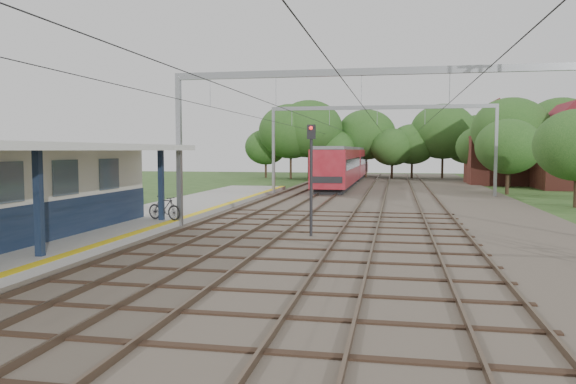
# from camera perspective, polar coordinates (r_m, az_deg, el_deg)

# --- Properties ---
(ground) EXTENTS (160.00, 160.00, 0.00)m
(ground) POSITION_cam_1_polar(r_m,az_deg,el_deg) (10.84, -15.91, -15.04)
(ground) COLOR #2D4C1E
(ground) RESTS_ON ground
(ballast_bed) EXTENTS (18.00, 90.00, 0.10)m
(ballast_bed) POSITION_cam_1_polar(r_m,az_deg,el_deg) (39.27, 9.87, -0.92)
(ballast_bed) COLOR #473D33
(ballast_bed) RESTS_ON ground
(platform) EXTENTS (5.00, 52.00, 0.35)m
(platform) POSITION_cam_1_polar(r_m,az_deg,el_deg) (26.34, -16.77, -3.29)
(platform) COLOR gray
(platform) RESTS_ON ground
(yellow_stripe) EXTENTS (0.45, 52.00, 0.01)m
(yellow_stripe) POSITION_cam_1_polar(r_m,az_deg,el_deg) (25.35, -12.27, -3.08)
(yellow_stripe) COLOR yellow
(yellow_stripe) RESTS_ON platform
(rail_tracks) EXTENTS (11.80, 88.00, 0.15)m
(rail_tracks) POSITION_cam_1_polar(r_m,az_deg,el_deg) (39.38, 6.23, -0.68)
(rail_tracks) COLOR brown
(rail_tracks) RESTS_ON ballast_bed
(catenary_system) EXTENTS (17.22, 88.00, 7.00)m
(catenary_system) POSITION_cam_1_polar(r_m,az_deg,el_deg) (34.47, 8.81, 7.47)
(catenary_system) COLOR gray
(catenary_system) RESTS_ON ground
(tree_band) EXTENTS (31.72, 30.88, 8.82)m
(tree_band) POSITION_cam_1_polar(r_m,az_deg,el_deg) (66.25, 10.22, 5.38)
(tree_band) COLOR #382619
(tree_band) RESTS_ON ground
(house_far) EXTENTS (8.00, 6.12, 8.66)m
(house_far) POSITION_cam_1_polar(r_m,az_deg,el_deg) (62.15, 21.44, 3.68)
(house_far) COLOR brown
(house_far) RESTS_ON ground
(bicycle) EXTENTS (1.93, 1.05, 1.12)m
(bicycle) POSITION_cam_1_polar(r_m,az_deg,el_deg) (26.40, -12.45, -1.58)
(bicycle) COLOR black
(bicycle) RESTS_ON platform
(train) EXTENTS (2.87, 35.70, 3.77)m
(train) POSITION_cam_1_polar(r_m,az_deg,el_deg) (60.63, 6.00, 2.87)
(train) COLOR black
(train) RESTS_ON ballast_bed
(signal_post) EXTENTS (0.33, 0.28, 4.57)m
(signal_post) POSITION_cam_1_polar(r_m,az_deg,el_deg) (22.44, 2.37, 2.68)
(signal_post) COLOR black
(signal_post) RESTS_ON ground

